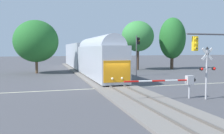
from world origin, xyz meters
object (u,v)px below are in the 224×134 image
at_px(maple_right_background, 172,38).
at_px(traffic_signal_near_right, 224,49).
at_px(crossing_gate_near, 182,81).
at_px(oak_far_right, 138,36).
at_px(crossing_signal_mast, 207,67).
at_px(traffic_signal_far_side, 137,49).
at_px(oak_behind_train, 36,41).
at_px(commuter_train, 86,55).

bearing_deg(maple_right_background, traffic_signal_near_right, -113.03).
height_order(crossing_gate_near, maple_right_background, maple_right_background).
bearing_deg(traffic_signal_near_right, oak_far_right, 80.65).
bearing_deg(crossing_signal_mast, traffic_signal_far_side, 86.43).
bearing_deg(traffic_signal_far_side, oak_behind_train, 150.77).
xyz_separation_m(crossing_gate_near, oak_far_right, (6.50, 25.17, 4.79)).
xyz_separation_m(maple_right_background, oak_far_right, (-7.02, 0.20, 0.28)).
bearing_deg(crossing_gate_near, oak_behind_train, 115.46).
xyz_separation_m(crossing_signal_mast, oak_far_right, (4.83, 25.93, 3.70)).
bearing_deg(traffic_signal_near_right, crossing_gate_near, 133.86).
distance_m(crossing_gate_near, oak_behind_train, 26.61).
distance_m(traffic_signal_near_right, oak_far_right, 27.73).
relative_size(commuter_train, oak_behind_train, 4.47).
height_order(commuter_train, traffic_signal_far_side, traffic_signal_far_side).
relative_size(crossing_gate_near, maple_right_background, 0.61).
bearing_deg(oak_behind_train, commuter_train, -2.66).
distance_m(commuter_train, maple_right_background, 17.28).
bearing_deg(commuter_train, crossing_signal_mast, -78.15).
bearing_deg(oak_far_right, crossing_gate_near, -104.49).
bearing_deg(crossing_signal_mast, traffic_signal_near_right, -75.68).
bearing_deg(crossing_gate_near, crossing_signal_mast, -24.35).
relative_size(crossing_gate_near, traffic_signal_near_right, 1.16).
height_order(commuter_train, oak_behind_train, oak_behind_train).
relative_size(traffic_signal_far_side, oak_far_right, 0.65).
height_order(crossing_gate_near, traffic_signal_far_side, traffic_signal_far_side).
height_order(crossing_gate_near, traffic_signal_near_right, traffic_signal_near_right).
xyz_separation_m(traffic_signal_far_side, maple_right_background, (10.81, 9.04, 2.01)).
height_order(crossing_signal_mast, traffic_signal_far_side, traffic_signal_far_side).
xyz_separation_m(crossing_gate_near, traffic_signal_near_right, (2.01, -2.10, 2.48)).
height_order(crossing_signal_mast, oak_behind_train, oak_behind_train).
distance_m(commuter_train, oak_far_right, 10.61).
relative_size(crossing_signal_mast, maple_right_background, 0.41).
bearing_deg(traffic_signal_near_right, commuter_train, 101.98).
xyz_separation_m(crossing_signal_mast, oak_behind_train, (-13.00, 24.55, 2.62)).
bearing_deg(oak_far_right, commuter_train, -170.00).
xyz_separation_m(crossing_signal_mast, traffic_signal_near_right, (0.34, -1.34, 1.39)).
height_order(traffic_signal_near_right, oak_far_right, oak_far_right).
xyz_separation_m(crossing_signal_mast, traffic_signal_far_side, (1.04, 16.69, 1.40)).
bearing_deg(traffic_signal_far_side, oak_far_right, 67.69).
distance_m(crossing_gate_near, oak_far_right, 26.43).
distance_m(crossing_signal_mast, oak_far_right, 26.63).
distance_m(crossing_gate_near, traffic_signal_far_side, 16.36).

